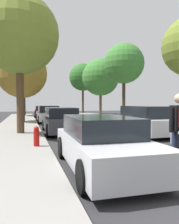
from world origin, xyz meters
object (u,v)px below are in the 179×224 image
(parked_car_left_farthest, at_px, (42,111))
(skateboard, at_px, (178,168))
(street_tree_left_far, at_px, (23,75))
(street_tree_right_farthest, at_px, (83,77))
(fire_hydrant, at_px, (36,136))
(street_tree_left_near, at_px, (22,73))
(street_tree_right_far, at_px, (101,77))
(parked_car_left_nearest, at_px, (102,143))
(parked_car_left_near, at_px, (61,120))
(street_tree_right_near, at_px, (124,64))
(parked_car_left_far, at_px, (48,114))
(parked_car_right_near, at_px, (145,121))
(street_tree_left_nearest, at_px, (19,35))

(parked_car_left_farthest, bearing_deg, skateboard, -85.69)
(street_tree_left_far, height_order, street_tree_right_farthest, street_tree_right_farthest)
(parked_car_left_farthest, relative_size, skateboard, 4.81)
(street_tree_left_far, relative_size, fire_hydrant, 10.08)
(parked_car_left_farthest, bearing_deg, street_tree_right_farthest, 39.89)
(street_tree_left_near, xyz_separation_m, street_tree_right_far, (8.30, 4.76, 0.45))
(street_tree_left_near, relative_size, fire_hydrant, 8.44)
(fire_hydrant, bearing_deg, parked_car_left_nearest, -60.85)
(parked_car_left_near, xyz_separation_m, street_tree_right_near, (6.18, 5.27, 4.28))
(parked_car_left_far, xyz_separation_m, parked_car_right_near, (4.07, -9.14, 0.05))
(parked_car_left_farthest, bearing_deg, street_tree_left_far, 152.17)
(parked_car_left_nearest, bearing_deg, parked_car_left_farthest, 90.00)
(parked_car_left_far, height_order, fire_hydrant, parked_car_left_far)
(parked_car_left_near, xyz_separation_m, skateboard, (1.66, -7.73, -0.59))
(street_tree_right_farthest, bearing_deg, fire_hydrant, -107.96)
(parked_car_right_near, distance_m, street_tree_left_near, 11.13)
(parked_car_right_near, xyz_separation_m, street_tree_left_nearest, (-6.18, 1.44, 4.28))
(street_tree_left_near, bearing_deg, fire_hydrant, -86.78)
(parked_car_left_farthest, xyz_separation_m, parked_car_right_near, (4.07, -16.27, 0.10))
(parked_car_right_near, xyz_separation_m, street_tree_left_far, (-6.18, 17.39, 4.16))
(parked_car_left_far, bearing_deg, parked_car_left_farthest, 90.00)
(street_tree_left_near, relative_size, street_tree_right_farthest, 0.82)
(parked_car_left_near, xyz_separation_m, parked_car_left_far, (-0.00, 7.16, 0.00))
(street_tree_left_nearest, xyz_separation_m, street_tree_left_far, (0.00, 15.95, -0.13))
(parked_car_left_farthest, distance_m, street_tree_right_near, 11.76)
(parked_car_left_near, relative_size, street_tree_left_far, 0.61)
(street_tree_left_far, bearing_deg, street_tree_right_near, -50.69)
(parked_car_left_nearest, height_order, parked_car_left_near, parked_car_left_near)
(parked_car_left_far, relative_size, street_tree_right_far, 0.63)
(parked_car_left_near, distance_m, street_tree_left_nearest, 4.86)
(parked_car_left_farthest, distance_m, street_tree_right_farthest, 9.35)
(parked_car_left_near, height_order, fire_hydrant, parked_car_left_near)
(street_tree_left_near, distance_m, street_tree_left_far, 8.79)
(parked_car_left_far, xyz_separation_m, skateboard, (1.66, -14.89, -0.59))
(parked_car_right_near, relative_size, street_tree_right_far, 0.67)
(street_tree_right_farthest, height_order, skateboard, street_tree_right_farthest)
(street_tree_right_far, xyz_separation_m, street_tree_right_farthest, (0.00, 8.04, 0.88))
(parked_car_left_nearest, relative_size, street_tree_left_nearest, 0.61)
(fire_hydrant, bearing_deg, street_tree_left_near, 93.22)
(parked_car_left_near, bearing_deg, skateboard, -77.89)
(skateboard, bearing_deg, parked_car_left_nearest, 154.44)
(parked_car_left_nearest, distance_m, street_tree_left_far, 22.85)
(street_tree_left_nearest, relative_size, street_tree_right_far, 1.07)
(parked_car_left_far, distance_m, parked_car_right_near, 10.01)
(parked_car_left_far, relative_size, fire_hydrant, 5.77)
(street_tree_right_farthest, relative_size, fire_hydrant, 10.32)
(parked_car_right_near, bearing_deg, parked_car_left_farthest, 104.04)
(parked_car_left_near, distance_m, parked_car_left_farthest, 14.30)
(parked_car_left_near, bearing_deg, fire_hydrant, -109.46)
(parked_car_left_nearest, xyz_separation_m, street_tree_left_near, (-2.11, 13.60, 3.38))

